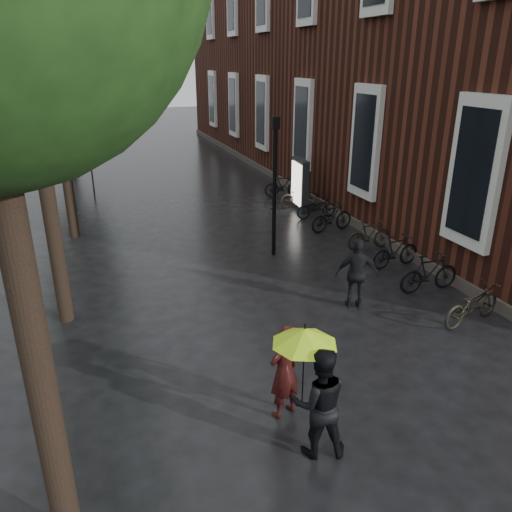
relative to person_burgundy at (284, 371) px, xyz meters
name	(u,v)px	position (x,y,z in m)	size (l,w,h in m)	color
brick_building	(366,49)	(11.11, 17.07, 5.16)	(10.20, 33.20, 12.00)	#38160F
street_trees	(47,33)	(-3.35, 13.52, 5.50)	(4.33, 34.03, 8.91)	black
person_burgundy	(284,371)	(0.00, 0.00, 0.00)	(0.61, 0.40, 1.67)	black
person_black	(319,403)	(0.16, -0.95, 0.04)	(0.85, 0.67, 1.76)	black
lime_umbrella	(305,336)	(0.08, -0.53, 0.93)	(0.99, 0.99, 1.47)	black
pedestrian_walking	(357,274)	(3.06, 3.04, 0.02)	(1.00, 0.42, 1.70)	black
parked_bicycles	(351,227)	(5.24, 7.24, -0.37)	(1.99, 12.40, 1.00)	black
ad_lightbox	(300,184)	(5.14, 11.15, 0.16)	(0.30, 1.31, 1.97)	black
lamp_post	(275,174)	(2.44, 6.87, 1.63)	(0.21, 0.21, 4.05)	black
cycle_sign	(90,151)	(-2.38, 15.68, 1.11)	(0.15, 0.53, 2.94)	#262628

